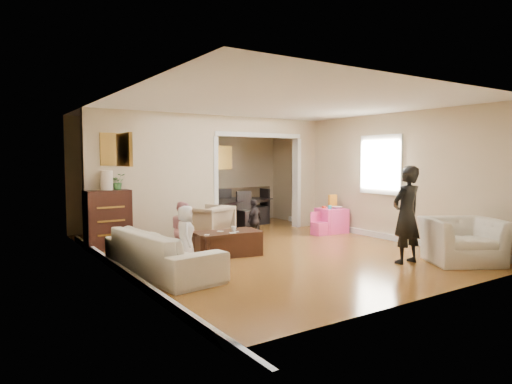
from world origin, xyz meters
TOP-DOWN VIEW (x-y plane):
  - floor at (0.00, 0.00)m, footprint 7.00×7.00m
  - partition_left at (-1.38, 1.80)m, footprint 2.75×0.18m
  - partition_right at (2.48, 1.80)m, footprint 0.55×0.18m
  - partition_header at (1.10, 1.80)m, footprint 2.22×0.18m
  - window_pane at (2.73, -0.40)m, footprint 0.03×0.95m
  - framed_art_partition at (-2.20, 1.70)m, footprint 0.45×0.03m
  - framed_art_sofa_wall at (-2.71, -0.60)m, footprint 0.03×0.55m
  - framed_art_alcove at (1.10, 3.44)m, footprint 0.45×0.03m
  - sofa at (-2.20, -0.65)m, footprint 1.11×2.26m
  - armchair_back at (-0.47, 1.22)m, footprint 1.05×1.06m
  - armchair_front at (2.09, -2.65)m, footprint 1.43×1.38m
  - dresser at (-2.37, 1.60)m, footprint 0.80×0.45m
  - table_lamp at (-2.37, 1.60)m, footprint 0.22×0.22m
  - potted_plant at (-2.17, 1.60)m, footprint 0.27×0.23m
  - coffee_table at (-0.80, -0.11)m, footprint 1.20×0.76m
  - coffee_cup at (-0.70, -0.16)m, footprint 0.11×0.11m
  - play_table at (2.36, 0.68)m, footprint 0.64×0.64m
  - cereal_box at (2.48, 0.78)m, footprint 0.21×0.09m
  - cyan_cup at (2.26, 0.63)m, footprint 0.08×0.08m
  - toy_block at (2.24, 0.80)m, footprint 0.09×0.08m
  - play_bowl at (2.41, 0.56)m, footprint 0.25×0.25m
  - dining_table at (0.99, 2.71)m, footprint 2.08×1.49m
  - adult_person at (1.31, -2.18)m, footprint 0.57×0.38m
  - child_kneel_a at (-1.65, -0.26)m, footprint 0.44×0.53m
  - child_kneel_b at (-1.50, 0.19)m, footprint 0.43×0.52m
  - child_toddler at (0.25, 0.64)m, footprint 0.55×0.43m
  - craft_papers at (-0.88, -0.17)m, footprint 0.76×0.41m

SIDE VIEW (x-z plane):
  - floor at x=0.00m, z-range 0.00..0.00m
  - coffee_table at x=-0.80m, z-range 0.00..0.42m
  - play_table at x=2.36m, z-range 0.00..0.55m
  - sofa at x=-2.20m, z-range 0.00..0.63m
  - dining_table at x=0.99m, z-range 0.00..0.66m
  - armchair_front at x=2.09m, z-range 0.00..0.72m
  - armchair_back at x=-0.47m, z-range 0.00..0.74m
  - craft_papers at x=-0.88m, z-range 0.42..0.42m
  - child_toddler at x=0.25m, z-range 0.00..0.87m
  - coffee_cup at x=-0.70m, z-range 0.42..0.51m
  - child_kneel_a at x=-1.65m, z-range 0.00..0.93m
  - child_kneel_b at x=-1.50m, z-range 0.00..0.95m
  - dresser at x=-2.37m, z-range 0.00..1.10m
  - toy_block at x=2.24m, z-range 0.55..0.60m
  - play_bowl at x=2.41m, z-range 0.55..0.60m
  - cyan_cup at x=2.26m, z-range 0.55..0.63m
  - cereal_box at x=2.48m, z-range 0.55..0.85m
  - adult_person at x=1.31m, z-range 0.00..1.57m
  - potted_plant at x=-2.17m, z-range 1.10..1.39m
  - table_lamp at x=-2.37m, z-range 1.10..1.46m
  - partition_left at x=-1.38m, z-range 0.00..2.60m
  - partition_right at x=2.48m, z-range 0.00..2.60m
  - window_pane at x=2.73m, z-range 1.00..2.10m
  - framed_art_alcove at x=1.10m, z-range 1.42..1.98m
  - framed_art_sofa_wall at x=-2.71m, z-range 1.60..2.00m
  - framed_art_partition at x=-2.20m, z-range 1.58..2.12m
  - partition_header at x=1.10m, z-range 2.25..2.60m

